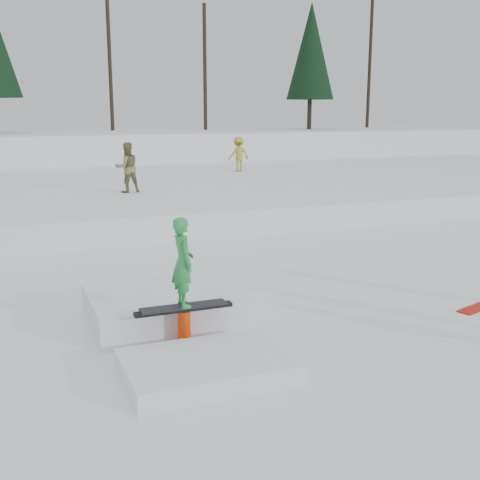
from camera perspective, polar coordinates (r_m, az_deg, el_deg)
name	(u,v)px	position (r m, az deg, el deg)	size (l,w,h in m)	color
ground	(256,325)	(10.75, 1.49, -8.07)	(120.00, 120.00, 0.00)	white
snow_berm	(67,151)	(39.54, -16.08, 8.13)	(60.00, 14.00, 2.40)	white
snow_midrise	(105,191)	(25.79, -12.71, 4.54)	(50.00, 18.00, 0.80)	white
treeline	(167,48)	(39.06, -6.89, 17.65)	(40.24, 4.22, 10.50)	black
walker_olive	(127,167)	(22.10, -10.66, 6.77)	(0.87, 0.68, 1.79)	olive
walker_ygreen	(239,154)	(29.25, -0.14, 8.14)	(1.06, 0.61, 1.65)	#A3A125
jib_rail_feature	(174,317)	(10.29, -6.23, -7.28)	(2.60, 4.40, 2.11)	white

